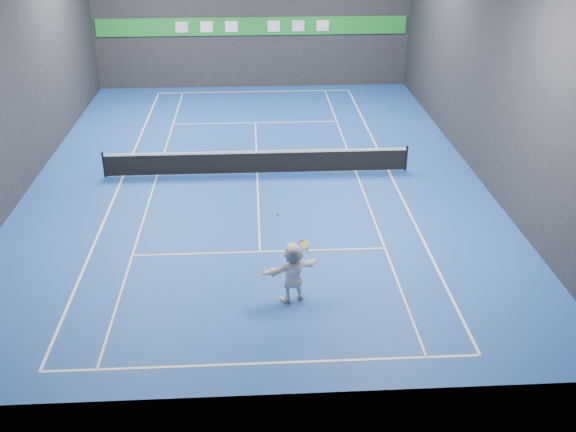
{
  "coord_description": "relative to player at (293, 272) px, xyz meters",
  "views": [
    {
      "loc": [
        -0.11,
        -24.41,
        10.59
      ],
      "look_at": [
        0.89,
        -6.82,
        1.5
      ],
      "focal_mm": 40.0,
      "sensor_mm": 36.0,
      "label": 1
    }
  ],
  "objects": [
    {
      "name": "ground",
      "position": [
        -0.89,
        9.14,
        -0.92
      ],
      "size": [
        26.0,
        26.0,
        0.0
      ],
      "primitive_type": "plane",
      "color": "#1B4395",
      "rests_on": "ground"
    },
    {
      "name": "wall_back",
      "position": [
        -0.89,
        22.14,
        3.58
      ],
      "size": [
        18.0,
        0.1,
        9.0
      ],
      "primitive_type": "cube",
      "color": "#242427",
      "rests_on": "ground"
    },
    {
      "name": "wall_front",
      "position": [
        -0.89,
        -3.86,
        3.58
      ],
      "size": [
        18.0,
        0.1,
        9.0
      ],
      "primitive_type": "cube",
      "color": "#242427",
      "rests_on": "ground"
    },
    {
      "name": "wall_left",
      "position": [
        -9.89,
        9.14,
        3.58
      ],
      "size": [
        0.1,
        26.0,
        9.0
      ],
      "primitive_type": "cube",
      "color": "#242427",
      "rests_on": "ground"
    },
    {
      "name": "wall_right",
      "position": [
        8.11,
        9.14,
        3.58
      ],
      "size": [
        0.1,
        26.0,
        9.0
      ],
      "primitive_type": "cube",
      "color": "#242427",
      "rests_on": "ground"
    },
    {
      "name": "baseline_near",
      "position": [
        -0.89,
        -2.75,
        -0.91
      ],
      "size": [
        10.98,
        0.08,
        0.01
      ],
      "primitive_type": "cube",
      "color": "white",
      "rests_on": "ground"
    },
    {
      "name": "baseline_far",
      "position": [
        -0.89,
        21.03,
        -0.91
      ],
      "size": [
        10.98,
        0.08,
        0.01
      ],
      "primitive_type": "cube",
      "color": "white",
      "rests_on": "ground"
    },
    {
      "name": "sideline_doubles_left",
      "position": [
        -6.38,
        9.14,
        -0.91
      ],
      "size": [
        0.08,
        23.78,
        0.01
      ],
      "primitive_type": "cube",
      "color": "white",
      "rests_on": "ground"
    },
    {
      "name": "sideline_doubles_right",
      "position": [
        4.6,
        9.14,
        -0.91
      ],
      "size": [
        0.08,
        23.78,
        0.01
      ],
      "primitive_type": "cube",
      "color": "white",
      "rests_on": "ground"
    },
    {
      "name": "sideline_singles_left",
      "position": [
        -5.0,
        9.14,
        -0.91
      ],
      "size": [
        0.06,
        23.78,
        0.01
      ],
      "primitive_type": "cube",
      "color": "white",
      "rests_on": "ground"
    },
    {
      "name": "sideline_singles_right",
      "position": [
        3.22,
        9.14,
        -0.91
      ],
      "size": [
        0.06,
        23.78,
        0.01
      ],
      "primitive_type": "cube",
      "color": "white",
      "rests_on": "ground"
    },
    {
      "name": "service_line_near",
      "position": [
        -0.89,
        2.74,
        -0.91
      ],
      "size": [
        8.23,
        0.06,
        0.01
      ],
      "primitive_type": "cube",
      "color": "white",
      "rests_on": "ground"
    },
    {
      "name": "service_line_far",
      "position": [
        -0.89,
        15.54,
        -0.91
      ],
      "size": [
        8.23,
        0.06,
        0.01
      ],
      "primitive_type": "cube",
      "color": "white",
      "rests_on": "ground"
    },
    {
      "name": "center_service_line",
      "position": [
        -0.89,
        9.14,
        -0.91
      ],
      "size": [
        0.06,
        12.8,
        0.01
      ],
      "primitive_type": "cube",
      "color": "white",
      "rests_on": "ground"
    },
    {
      "name": "player",
      "position": [
        0.0,
        0.0,
        0.0
      ],
      "size": [
        1.78,
        1.11,
        1.83
      ],
      "primitive_type": "imported",
      "rotation": [
        0.0,
        0.0,
        3.51
      ],
      "color": "white",
      "rests_on": "ground"
    },
    {
      "name": "tennis_ball",
      "position": [
        -0.4,
        0.13,
        1.77
      ],
      "size": [
        0.07,
        0.07,
        0.07
      ],
      "primitive_type": "sphere",
      "color": "#C4DE25",
      "rests_on": "player"
    },
    {
      "name": "tennis_net",
      "position": [
        -0.89,
        9.14,
        -0.38
      ],
      "size": [
        12.5,
        0.1,
        1.07
      ],
      "color": "black",
      "rests_on": "ground"
    },
    {
      "name": "sponsor_banner",
      "position": [
        -0.89,
        22.07,
        2.58
      ],
      "size": [
        17.64,
        0.11,
        1.0
      ],
      "color": "#1D862B",
      "rests_on": "wall_back"
    },
    {
      "name": "tennis_racket",
      "position": [
        0.3,
        0.05,
        0.79
      ],
      "size": [
        0.44,
        0.32,
        0.57
      ],
      "color": "red",
      "rests_on": "player"
    }
  ]
}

